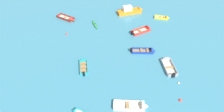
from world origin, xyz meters
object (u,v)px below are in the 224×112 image
rowboat_deep_blue_cluster_inner (148,51)px  mooring_buoy_far_field (180,101)px  rowboat_maroon_distant_center (70,19)px  rowboat_yellow_outer_left (165,18)px  mooring_buoy_central (179,83)px  motor_launch_orange_back_row_center (131,11)px  rowboat_grey_far_back (167,63)px  rowboat_white_back_row_left (138,106)px  rowboat_red_midfield_right (145,30)px  rowboat_turquoise_near_right (83,63)px  mooring_buoy_near_foreground (67,34)px  kayak_green_near_left (95,24)px  rowboat_turquoise_far_right (78,112)px

rowboat_deep_blue_cluster_inner → mooring_buoy_far_field: (1.64, -10.27, -0.19)m
rowboat_maroon_distant_center → mooring_buoy_far_field: 26.61m
rowboat_yellow_outer_left → mooring_buoy_central: rowboat_yellow_outer_left is taller
motor_launch_orange_back_row_center → mooring_buoy_central: bearing=-82.2°
motor_launch_orange_back_row_center → rowboat_grey_far_back: size_ratio=1.31×
rowboat_yellow_outer_left → rowboat_white_back_row_left: rowboat_white_back_row_left is taller
rowboat_red_midfield_right → mooring_buoy_far_field: size_ratio=9.82×
rowboat_deep_blue_cluster_inner → mooring_buoy_central: 7.74m
rowboat_turquoise_near_right → mooring_buoy_near_foreground: (-2.97, 8.68, -0.20)m
rowboat_white_back_row_left → mooring_buoy_near_foreground: rowboat_white_back_row_left is taller
motor_launch_orange_back_row_center → rowboat_deep_blue_cluster_inner: size_ratio=1.36×
kayak_green_near_left → mooring_buoy_near_foreground: bearing=-153.6°
kayak_green_near_left → rowboat_red_midfield_right: bearing=-18.6°
rowboat_deep_blue_cluster_inner → rowboat_white_back_row_left: 11.40m
kayak_green_near_left → motor_launch_orange_back_row_center: bearing=26.7°
rowboat_white_back_row_left → rowboat_turquoise_far_right: 7.43m
rowboat_deep_blue_cluster_inner → rowboat_white_back_row_left: size_ratio=0.94×
rowboat_deep_blue_cluster_inner → rowboat_yellow_outer_left: (6.08, 10.22, -0.03)m
rowboat_turquoise_near_right → rowboat_white_back_row_left: (6.59, -8.81, 0.01)m
rowboat_turquoise_near_right → rowboat_yellow_outer_left: size_ratio=1.21×
rowboat_maroon_distant_center → mooring_buoy_far_field: rowboat_maroon_distant_center is taller
rowboat_deep_blue_cluster_inner → rowboat_grey_far_back: bearing=-56.0°
kayak_green_near_left → rowboat_white_back_row_left: bearing=-78.1°
mooring_buoy_far_field → rowboat_turquoise_near_right: bearing=145.5°
rowboat_red_midfield_right → motor_launch_orange_back_row_center: bearing=100.1°
mooring_buoy_far_field → rowboat_grey_far_back: bearing=85.9°
rowboat_turquoise_near_right → rowboat_turquoise_far_right: size_ratio=1.40×
motor_launch_orange_back_row_center → mooring_buoy_central: motor_launch_orange_back_row_center is taller
rowboat_deep_blue_cluster_inner → rowboat_white_back_row_left: (-3.97, -10.68, 0.02)m
rowboat_red_midfield_right → rowboat_yellow_outer_left: 6.42m
motor_launch_orange_back_row_center → rowboat_maroon_distant_center: (-12.75, -1.51, -0.36)m
rowboat_deep_blue_cluster_inner → rowboat_grey_far_back: (2.15, -3.18, 0.03)m
mooring_buoy_central → rowboat_maroon_distant_center: bearing=129.1°
rowboat_red_midfield_right → rowboat_maroon_distant_center: 15.07m
rowboat_maroon_distant_center → rowboat_white_back_row_left: (9.09, -22.59, 0.02)m
rowboat_maroon_distant_center → rowboat_turquoise_far_right: (1.66, -22.54, -0.07)m
rowboat_deep_blue_cluster_inner → mooring_buoy_central: rowboat_deep_blue_cluster_inner is taller
rowboat_turquoise_near_right → mooring_buoy_far_field: rowboat_turquoise_near_right is taller
rowboat_yellow_outer_left → mooring_buoy_far_field: bearing=-102.2°
rowboat_red_midfield_right → rowboat_white_back_row_left: 17.73m
rowboat_grey_far_back → rowboat_turquoise_far_right: 15.47m
rowboat_grey_far_back → mooring_buoy_near_foreground: (-15.69, 9.99, -0.22)m
rowboat_turquoise_near_right → rowboat_maroon_distant_center: rowboat_maroon_distant_center is taller
rowboat_turquoise_near_right → motor_launch_orange_back_row_center: size_ratio=0.66×
rowboat_white_back_row_left → mooring_buoy_far_field: rowboat_white_back_row_left is taller
rowboat_red_midfield_right → rowboat_turquoise_far_right: bearing=-126.0°
kayak_green_near_left → rowboat_yellow_outer_left: (14.30, 0.77, 0.02)m
rowboat_white_back_row_left → rowboat_grey_far_back: bearing=50.8°
rowboat_grey_far_back → rowboat_turquoise_far_right: (-13.56, -7.45, -0.09)m
rowboat_deep_blue_cluster_inner → rowboat_turquoise_far_right: size_ratio=1.55×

